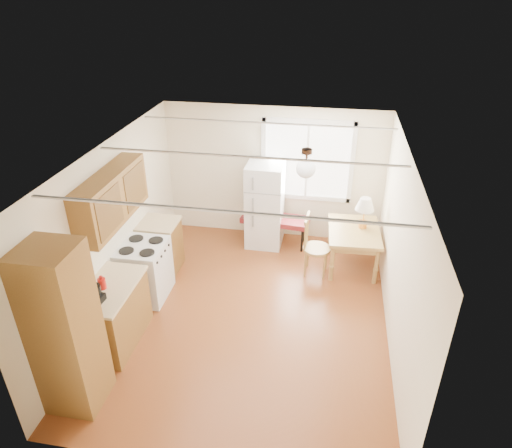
% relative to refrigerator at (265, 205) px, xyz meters
% --- Properties ---
extents(room_shell, '(4.60, 5.60, 2.62)m').
position_rel_refrigerator_xyz_m(room_shell, '(0.10, -2.11, 0.46)').
color(room_shell, '#602C13').
rests_on(room_shell, ground).
extents(kitchen_run, '(0.65, 3.40, 2.20)m').
position_rel_refrigerator_xyz_m(kitchen_run, '(-1.62, -2.75, 0.05)').
color(kitchen_run, brown).
rests_on(kitchen_run, ground).
extents(window_unit, '(1.64, 0.05, 1.51)m').
position_rel_refrigerator_xyz_m(window_unit, '(0.70, 0.36, 0.76)').
color(window_unit, white).
rests_on(window_unit, room_shell).
extents(pendant_light, '(0.26, 0.26, 0.40)m').
position_rel_refrigerator_xyz_m(pendant_light, '(0.80, -1.71, 1.45)').
color(pendant_light, black).
rests_on(pendant_light, room_shell).
extents(refrigerator, '(0.66, 0.68, 1.58)m').
position_rel_refrigerator_xyz_m(refrigerator, '(0.00, 0.00, 0.00)').
color(refrigerator, silver).
rests_on(refrigerator, ground).
extents(bench, '(1.27, 0.58, 0.57)m').
position_rel_refrigerator_xyz_m(bench, '(0.20, -0.03, -0.28)').
color(bench, maroon).
rests_on(bench, ground).
extents(dining_table, '(0.90, 1.17, 0.71)m').
position_rel_refrigerator_xyz_m(dining_table, '(1.60, -0.51, -0.19)').
color(dining_table, olive).
rests_on(dining_table, ground).
extents(chair, '(0.46, 0.46, 1.05)m').
position_rel_refrigerator_xyz_m(chair, '(0.91, -0.84, -0.19)').
color(chair, olive).
rests_on(chair, ground).
extents(table_lamp, '(0.31, 0.31, 0.54)m').
position_rel_refrigerator_xyz_m(table_lamp, '(1.74, -0.40, 0.31)').
color(table_lamp, gold).
rests_on(table_lamp, dining_table).
extents(coffee_maker, '(0.22, 0.27, 0.40)m').
position_rel_refrigerator_xyz_m(coffee_maker, '(-1.62, -3.32, 0.26)').
color(coffee_maker, black).
rests_on(coffee_maker, kitchen_run).
extents(kettle, '(0.10, 0.10, 0.20)m').
position_rel_refrigerator_xyz_m(kettle, '(-1.66, -2.99, 0.19)').
color(kettle, '#B9140D').
rests_on(kettle, kitchen_run).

